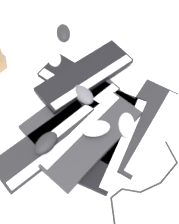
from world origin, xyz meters
The scene contains 15 objects.
ground_plane centered at (0.00, 0.00, 0.00)m, with size 3.20×3.20×0.00m, color white.
keyboard_0 centered at (0.23, -0.05, 0.01)m, with size 0.45×0.17×0.03m.
keyboard_1 centered at (0.02, 0.11, 0.01)m, with size 0.46×0.31×0.03m.
keyboard_2 centered at (-0.11, 0.15, 0.01)m, with size 0.46×0.26×0.03m.
keyboard_3 centered at (-0.07, -0.14, 0.01)m, with size 0.22×0.46×0.03m.
keyboard_4 centered at (0.05, -0.11, 0.01)m, with size 0.44×0.15×0.03m.
keyboard_5 centered at (0.09, 0.06, 0.04)m, with size 0.45×0.19×0.03m.
keyboard_6 centered at (-0.10, -0.18, 0.04)m, with size 0.45×0.18×0.03m.
mouse_0 centered at (-0.05, 0.11, 0.05)m, with size 0.11×0.07×0.04m, color #B7B7BC.
mouse_1 centered at (0.06, 0.06, 0.08)m, with size 0.11×0.07×0.04m, color silver.
mouse_2 centered at (0.23, -0.04, 0.05)m, with size 0.11×0.07×0.04m, color black.
mouse_3 centered at (-0.07, -0.36, 0.02)m, with size 0.11×0.07×0.04m, color #B7B7BC.
mouse_4 centered at (-0.21, -0.46, 0.02)m, with size 0.11×0.07×0.04m, color black.
mouse_5 centered at (-0.02, -0.11, 0.05)m, with size 0.11×0.07×0.04m, color #4C4C51.
cable_0 centered at (0.06, 0.32, 0.00)m, with size 0.40×0.11×0.01m.
Camera 1 is at (0.45, 0.44, 1.15)m, focal length 50.00 mm.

